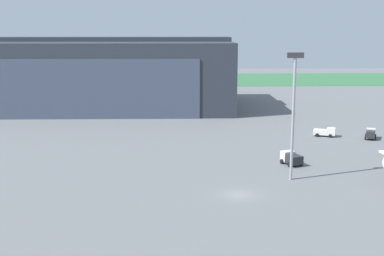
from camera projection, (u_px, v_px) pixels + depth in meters
ground_plane at (239, 194)px, 70.55m from camera, size 440.00×440.00×0.00m
grass_field_strip at (198, 79)px, 227.17m from camera, size 440.00×56.00×0.08m
maintenance_hangar at (94, 74)px, 147.18m from camera, size 78.81×41.98×20.09m
pushback_tractor at (325, 132)px, 108.02m from camera, size 4.88×3.44×1.89m
fuel_bowser at (291, 158)px, 85.69m from camera, size 3.52×4.40×2.11m
stair_truck at (371, 134)px, 105.48m from camera, size 3.19×4.11×2.02m
apron_light_mast at (293, 107)px, 75.34m from camera, size 2.40×0.50×19.19m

